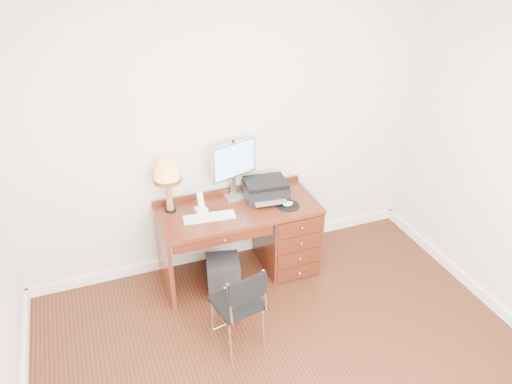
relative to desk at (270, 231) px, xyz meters
name	(u,v)px	position (x,y,z in m)	size (l,w,h in m)	color
ground	(298,378)	(-0.32, -1.40, -0.41)	(4.00, 4.00, 0.00)	#34160C
room_shell	(268,319)	(-0.32, -0.77, -0.36)	(4.00, 4.00, 4.00)	silver
desk	(270,231)	(0.00, 0.00, 0.00)	(1.50, 0.67, 0.75)	#5B2313
monitor	(235,163)	(-0.27, 0.23, 0.69)	(0.48, 0.24, 0.57)	silver
keyboard	(209,217)	(-0.62, -0.07, 0.35)	(0.47, 0.13, 0.02)	white
mouse_pad	(288,205)	(0.13, -0.13, 0.35)	(0.22, 0.22, 0.04)	black
printer	(266,189)	(-0.01, 0.10, 0.43)	(0.44, 0.36, 0.18)	black
leg_lamp	(167,174)	(-0.92, 0.18, 0.72)	(0.25, 0.25, 0.52)	black
phone	(201,206)	(-0.67, 0.05, 0.40)	(0.12, 0.12, 0.21)	white
pen_cup	(265,188)	(0.02, 0.19, 0.39)	(0.08, 0.08, 0.10)	black
chair	(239,301)	(-0.63, -0.91, 0.06)	(0.43, 0.43, 0.77)	black
equipment_box	(223,275)	(-0.55, -0.21, -0.24)	(0.30, 0.30, 0.35)	black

